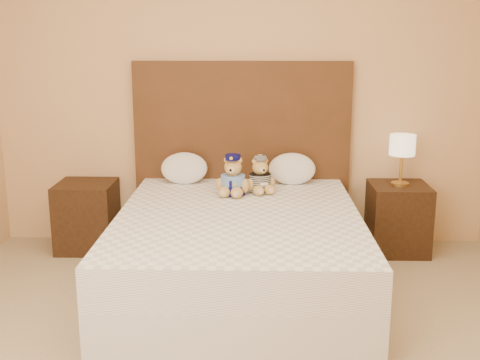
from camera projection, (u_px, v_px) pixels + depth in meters
name	position (u px, v px, depth m)	size (l,w,h in m)	color
room_walls	(234.00, 12.00, 2.97)	(4.04, 4.52, 2.72)	tan
bed	(239.00, 252.00, 4.05)	(1.60, 2.00, 0.55)	white
headboard	(242.00, 154.00, 4.92)	(1.75, 0.08, 1.50)	#532D19
nightstand_left	(87.00, 216.00, 4.86)	(0.45, 0.45, 0.55)	#352110
nightstand_right	(398.00, 218.00, 4.80)	(0.45, 0.45, 0.55)	#352110
lamp	(402.00, 148.00, 4.66)	(0.20, 0.20, 0.40)	gold
teddy_police	(233.00, 175.00, 4.40)	(0.26, 0.25, 0.30)	#B89047
teddy_prisoner	(260.00, 175.00, 4.47)	(0.24, 0.23, 0.27)	#B89047
pillow_left	(184.00, 167.00, 4.77)	(0.37, 0.24, 0.26)	white
pillow_right	(292.00, 167.00, 4.75)	(0.37, 0.24, 0.26)	white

